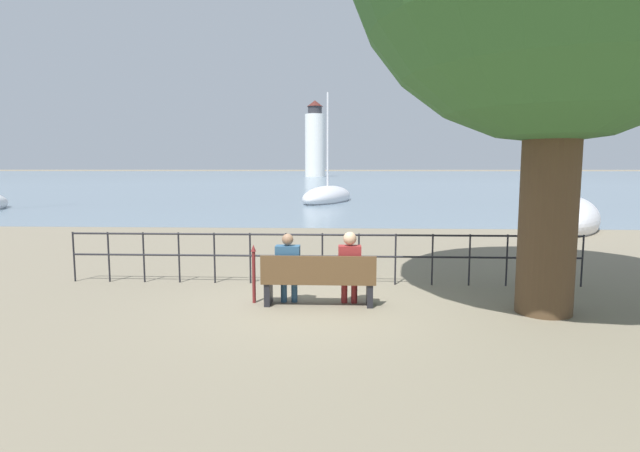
{
  "coord_description": "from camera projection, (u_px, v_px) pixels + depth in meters",
  "views": [
    {
      "loc": [
        0.4,
        -8.47,
        2.38
      ],
      "look_at": [
        0.0,
        0.5,
        1.33
      ],
      "focal_mm": 28.0,
      "sensor_mm": 36.0,
      "label": 1
    }
  ],
  "objects": [
    {
      "name": "ground_plane",
      "position": [
        319.0,
        305.0,
        8.7
      ],
      "size": [
        1000.0,
        1000.0,
        0.0
      ],
      "primitive_type": "plane",
      "color": "#7A705B"
    },
    {
      "name": "closed_umbrella",
      "position": [
        254.0,
        270.0,
        8.77
      ],
      "size": [
        0.09,
        0.09,
        1.05
      ],
      "color": "maroon",
      "rests_on": "ground_plane"
    },
    {
      "name": "promenade_railing",
      "position": [
        322.0,
        251.0,
        10.18
      ],
      "size": [
        10.45,
        0.04,
        1.05
      ],
      "color": "black",
      "rests_on": "ground_plane"
    },
    {
      "name": "seated_person_left",
      "position": [
        288.0,
        266.0,
        8.66
      ],
      "size": [
        0.42,
        0.35,
        1.25
      ],
      "color": "navy",
      "rests_on": "ground_plane"
    },
    {
      "name": "sailboat_1",
      "position": [
        567.0,
        218.0,
        19.83
      ],
      "size": [
        5.01,
        7.28,
        8.69
      ],
      "rotation": [
        0.0,
        0.0,
        -0.43
      ],
      "color": "silver",
      "rests_on": "ground_plane"
    },
    {
      "name": "park_bench",
      "position": [
        319.0,
        281.0,
        8.59
      ],
      "size": [
        1.96,
        0.45,
        0.9
      ],
      "color": "brown",
      "rests_on": "ground_plane"
    },
    {
      "name": "harbor_lighthouse",
      "position": [
        315.0,
        141.0,
        128.43
      ],
      "size": [
        5.12,
        5.12,
        19.4
      ],
      "color": "white",
      "rests_on": "ground_plane"
    },
    {
      "name": "harbor_water",
      "position": [
        341.0,
        174.0,
        168.44
      ],
      "size": [
        600.0,
        300.0,
        0.01
      ],
      "color": "slate",
      "rests_on": "ground_plane"
    },
    {
      "name": "seated_person_right",
      "position": [
        350.0,
        265.0,
        8.61
      ],
      "size": [
        0.39,
        0.35,
        1.29
      ],
      "color": "maroon",
      "rests_on": "ground_plane"
    },
    {
      "name": "sailboat_0",
      "position": [
        328.0,
        197.0,
        34.55
      ],
      "size": [
        4.5,
        7.73,
        7.92
      ],
      "rotation": [
        0.0,
        0.0,
        -0.31
      ],
      "color": "silver",
      "rests_on": "ground_plane"
    }
  ]
}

